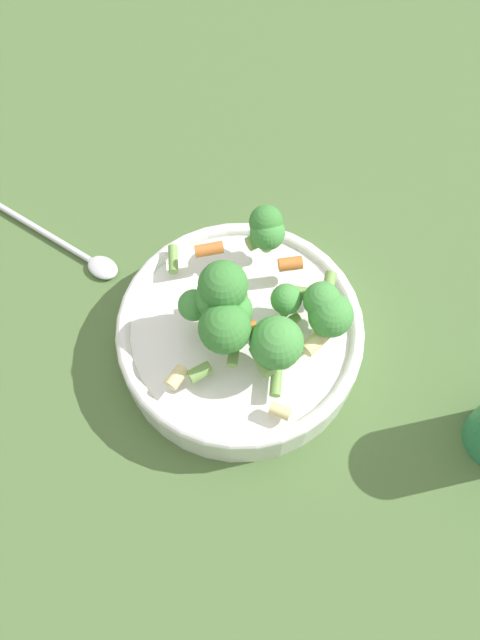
% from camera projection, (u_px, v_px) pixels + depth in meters
% --- Properties ---
extents(ground_plane, '(3.00, 3.00, 0.00)m').
position_uv_depth(ground_plane, '(240.00, 346.00, 0.64)').
color(ground_plane, '#4C6B38').
extents(bowl, '(0.24, 0.24, 0.05)m').
position_uv_depth(bowl, '(240.00, 335.00, 0.61)').
color(bowl, white).
rests_on(bowl, ground_plane).
extents(pasta_salad, '(0.21, 0.19, 0.09)m').
position_uv_depth(pasta_salad, '(254.00, 306.00, 0.55)').
color(pasta_salad, '#8CB766').
rests_on(pasta_salad, bowl).
extents(spoon, '(0.17, 0.06, 0.01)m').
position_uv_depth(spoon, '(77.00, 252.00, 0.68)').
color(spoon, silver).
rests_on(spoon, ground_plane).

